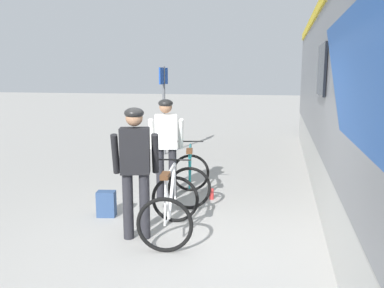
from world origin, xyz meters
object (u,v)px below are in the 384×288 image
(cyclist_far_in_dark, at_px, (135,162))
(platform_sign_post, at_px, (164,96))
(cyclist_near_in_white, at_px, (166,140))
(water_bottle_near_the_bikes, at_px, (212,194))
(backpack_on_platform, at_px, (106,204))
(bicycle_near_teal, at_px, (190,177))
(bicycle_far_white, at_px, (170,208))

(cyclist_far_in_dark, bearing_deg, platform_sign_post, 103.05)
(platform_sign_post, bearing_deg, cyclist_near_in_white, -72.68)
(cyclist_near_in_white, height_order, cyclist_far_in_dark, same)
(cyclist_far_in_dark, relative_size, water_bottle_near_the_bikes, 9.18)
(cyclist_far_in_dark, xyz_separation_m, platform_sign_post, (-1.29, 5.57, 0.57))
(water_bottle_near_the_bikes, bearing_deg, backpack_on_platform, -140.20)
(bicycle_near_teal, distance_m, bicycle_far_white, 1.62)
(cyclist_near_in_white, relative_size, bicycle_far_white, 1.52)
(bicycle_far_white, bearing_deg, water_bottle_near_the_bikes, 81.19)
(bicycle_far_white, height_order, backpack_on_platform, bicycle_far_white)
(water_bottle_near_the_bikes, bearing_deg, bicycle_near_teal, -164.18)
(bicycle_far_white, xyz_separation_m, water_bottle_near_the_bikes, (0.27, 1.72, -0.31))
(bicycle_far_white, bearing_deg, bicycle_near_teal, 93.62)
(bicycle_near_teal, relative_size, platform_sign_post, 0.50)
(bicycle_far_white, height_order, platform_sign_post, platform_sign_post)
(cyclist_far_in_dark, distance_m, bicycle_near_teal, 1.92)
(cyclist_far_in_dark, bearing_deg, bicycle_near_teal, 79.77)
(cyclist_far_in_dark, bearing_deg, cyclist_near_in_white, 93.60)
(cyclist_far_in_dark, relative_size, backpack_on_platform, 4.40)
(cyclist_far_in_dark, distance_m, platform_sign_post, 5.74)
(bicycle_near_teal, bearing_deg, bicycle_far_white, -86.38)
(backpack_on_platform, bearing_deg, bicycle_far_white, -34.14)
(bicycle_near_teal, bearing_deg, water_bottle_near_the_bikes, 15.82)
(platform_sign_post, bearing_deg, bicycle_near_teal, -66.97)
(bicycle_near_teal, distance_m, water_bottle_near_the_bikes, 0.49)
(backpack_on_platform, bearing_deg, cyclist_far_in_dark, -52.33)
(cyclist_near_in_white, bearing_deg, cyclist_far_in_dark, -86.40)
(water_bottle_near_the_bikes, distance_m, platform_sign_post, 4.45)
(cyclist_near_in_white, bearing_deg, backpack_on_platform, -120.01)
(cyclist_near_in_white, distance_m, water_bottle_near_the_bikes, 1.25)
(cyclist_far_in_dark, xyz_separation_m, water_bottle_near_the_bikes, (0.69, 1.88, -0.96))
(cyclist_near_in_white, distance_m, cyclist_far_in_dark, 1.79)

